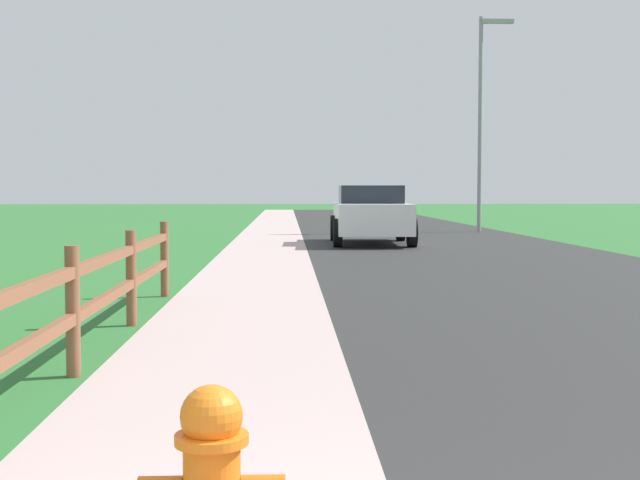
{
  "coord_description": "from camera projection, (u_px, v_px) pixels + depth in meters",
  "views": [
    {
      "loc": [
        -0.49,
        -1.6,
        1.44
      ],
      "look_at": [
        -0.04,
        9.91,
        0.76
      ],
      "focal_mm": 48.2,
      "sensor_mm": 36.0,
      "label": 1
    }
  ],
  "objects": [
    {
      "name": "road_asphalt",
      "position": [
        405.0,
        232.0,
        28.77
      ],
      "size": [
        7.0,
        66.0,
        0.01
      ],
      "primitive_type": "cube",
      "color": "#2D2D2D",
      "rests_on": "ground"
    },
    {
      "name": "parked_suv_white",
      "position": [
        371.0,
        214.0,
        22.76
      ],
      "size": [
        2.17,
        4.37,
        1.55
      ],
      "color": "white",
      "rests_on": "ground"
    },
    {
      "name": "ground_plane",
      "position": [
        302.0,
        236.0,
        26.64
      ],
      "size": [
        120.0,
        120.0,
        0.0
      ],
      "primitive_type": "plane",
      "color": "#2E6D32"
    },
    {
      "name": "grass_verge",
      "position": [
        166.0,
        233.0,
        28.46
      ],
      "size": [
        5.0,
        66.0,
        0.0
      ],
      "primitive_type": "cube",
      "color": "#2E6D32",
      "rests_on": "ground"
    },
    {
      "name": "curb_concrete",
      "position": [
        211.0,
        233.0,
        28.52
      ],
      "size": [
        6.0,
        66.0,
        0.01
      ],
      "primitive_type": "cube",
      "color": "#BEA6A2",
      "rests_on": "ground"
    },
    {
      "name": "rail_fence",
      "position": [
        73.0,
        301.0,
        6.53
      ],
      "size": [
        0.11,
        9.98,
        1.01
      ],
      "color": "brown",
      "rests_on": "ground"
    },
    {
      "name": "street_lamp",
      "position": [
        483.0,
        107.0,
        29.06
      ],
      "size": [
        1.17,
        0.2,
        7.26
      ],
      "color": "gray",
      "rests_on": "ground"
    }
  ]
}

